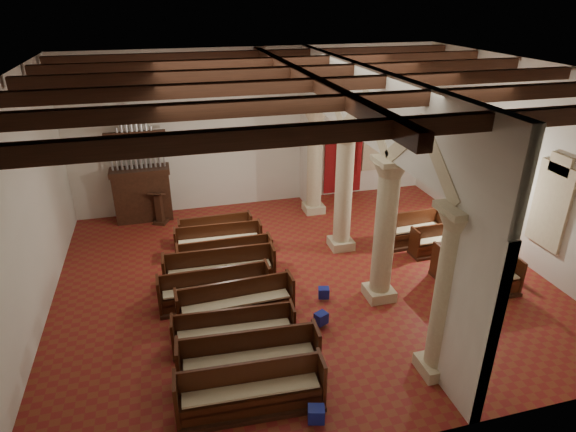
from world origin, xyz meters
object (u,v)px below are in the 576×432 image
Objects in this scene: nave_pew_0 at (251,397)px; pipe_organ at (141,185)px; aisle_pew_0 at (488,284)px; lectern at (159,210)px; processional_banner at (384,192)px.

pipe_organ is at bearing 104.73° from nave_pew_0.
nave_pew_0 is at bearing -160.07° from aisle_pew_0.
lectern is at bearing 142.63° from aisle_pew_0.
lectern reaches higher than nave_pew_0.
pipe_organ is 9.05m from processional_banner.
pipe_organ is 3.39× the size of lectern.
lectern is 9.61m from nave_pew_0.
processional_banner reaches higher than lectern.
processional_banner is 0.87× the size of nave_pew_0.
aisle_pew_0 is at bearing -39.43° from pipe_organ.
nave_pew_0 is at bearing -78.16° from pipe_organ.
lectern reaches higher than aisle_pew_0.
processional_banner is 5.96m from aisle_pew_0.
nave_pew_0 reaches higher than aisle_pew_0.
processional_banner reaches higher than aisle_pew_0.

